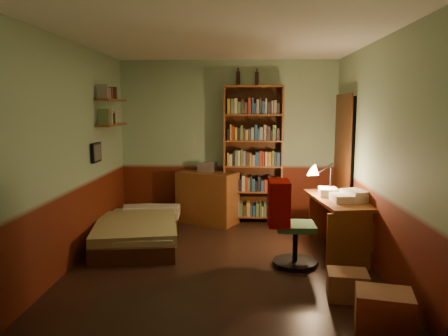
{
  "coord_description": "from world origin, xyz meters",
  "views": [
    {
      "loc": [
        0.22,
        -5.1,
        1.83
      ],
      "look_at": [
        0.0,
        0.25,
        1.1
      ],
      "focal_mm": 35.0,
      "sensor_mm": 36.0,
      "label": 1
    }
  ],
  "objects_px": {
    "office_chair": "(296,218)",
    "cardboard_box_a": "(384,311)",
    "dresser": "(207,197)",
    "desk": "(337,225)",
    "mini_stereo": "(207,166)",
    "bookshelf": "(253,155)",
    "desk_lamp": "(331,172)",
    "cardboard_box_b": "(347,285)",
    "bed": "(139,222)"
  },
  "relations": [
    {
      "from": "office_chair",
      "to": "cardboard_box_a",
      "type": "bearing_deg",
      "value": -69.72
    },
    {
      "from": "dresser",
      "to": "desk",
      "type": "relative_size",
      "value": 0.71
    },
    {
      "from": "office_chair",
      "to": "mini_stereo",
      "type": "bearing_deg",
      "value": 120.79
    },
    {
      "from": "bookshelf",
      "to": "mini_stereo",
      "type": "bearing_deg",
      "value": 176.78
    },
    {
      "from": "mini_stereo",
      "to": "desk_lamp",
      "type": "bearing_deg",
      "value": -25.34
    },
    {
      "from": "cardboard_box_a",
      "to": "cardboard_box_b",
      "type": "xyz_separation_m",
      "value": [
        -0.15,
        0.62,
        -0.04
      ]
    },
    {
      "from": "mini_stereo",
      "to": "cardboard_box_b",
      "type": "xyz_separation_m",
      "value": [
        1.59,
        -2.91,
        -0.77
      ]
    },
    {
      "from": "desk",
      "to": "office_chair",
      "type": "height_order",
      "value": "office_chair"
    },
    {
      "from": "desk_lamp",
      "to": "cardboard_box_b",
      "type": "relative_size",
      "value": 1.54
    },
    {
      "from": "bed",
      "to": "cardboard_box_b",
      "type": "relative_size",
      "value": 4.94
    },
    {
      "from": "mini_stereo",
      "to": "cardboard_box_b",
      "type": "height_order",
      "value": "mini_stereo"
    },
    {
      "from": "bed",
      "to": "desk_lamp",
      "type": "distance_m",
      "value": 2.68
    },
    {
      "from": "desk",
      "to": "cardboard_box_a",
      "type": "xyz_separation_m",
      "value": [
        -0.04,
        -2.01,
        -0.18
      ]
    },
    {
      "from": "mini_stereo",
      "to": "desk_lamp",
      "type": "relative_size",
      "value": 0.47
    },
    {
      "from": "desk",
      "to": "bed",
      "type": "bearing_deg",
      "value": 165.89
    },
    {
      "from": "bed",
      "to": "bookshelf",
      "type": "distance_m",
      "value": 2.13
    },
    {
      "from": "desk",
      "to": "bookshelf",
      "type": "bearing_deg",
      "value": 118.1
    },
    {
      "from": "office_chair",
      "to": "cardboard_box_a",
      "type": "distance_m",
      "value": 1.65
    },
    {
      "from": "bed",
      "to": "bookshelf",
      "type": "bearing_deg",
      "value": 28.3
    },
    {
      "from": "dresser",
      "to": "mini_stereo",
      "type": "relative_size",
      "value": 3.36
    },
    {
      "from": "mini_stereo",
      "to": "desk",
      "type": "distance_m",
      "value": 2.4
    },
    {
      "from": "bookshelf",
      "to": "cardboard_box_b",
      "type": "bearing_deg",
      "value": -73.61
    },
    {
      "from": "desk",
      "to": "cardboard_box_b",
      "type": "bearing_deg",
      "value": -104.86
    },
    {
      "from": "dresser",
      "to": "bookshelf",
      "type": "relative_size",
      "value": 0.42
    },
    {
      "from": "mini_stereo",
      "to": "desk",
      "type": "relative_size",
      "value": 0.21
    },
    {
      "from": "bed",
      "to": "mini_stereo",
      "type": "distance_m",
      "value": 1.59
    },
    {
      "from": "bookshelf",
      "to": "office_chair",
      "type": "xyz_separation_m",
      "value": [
        0.45,
        -1.98,
        -0.53
      ]
    },
    {
      "from": "cardboard_box_a",
      "to": "mini_stereo",
      "type": "bearing_deg",
      "value": 116.25
    },
    {
      "from": "bookshelf",
      "to": "desk_lamp",
      "type": "relative_size",
      "value": 3.74
    },
    {
      "from": "office_chair",
      "to": "desk",
      "type": "bearing_deg",
      "value": 40.67
    },
    {
      "from": "bookshelf",
      "to": "bed",
      "type": "bearing_deg",
      "value": -144.14
    },
    {
      "from": "dresser",
      "to": "cardboard_box_a",
      "type": "relative_size",
      "value": 2.05
    },
    {
      "from": "mini_stereo",
      "to": "cardboard_box_a",
      "type": "relative_size",
      "value": 0.61
    },
    {
      "from": "desk_lamp",
      "to": "cardboard_box_b",
      "type": "height_order",
      "value": "desk_lamp"
    },
    {
      "from": "desk_lamp",
      "to": "cardboard_box_b",
      "type": "xyz_separation_m",
      "value": [
        -0.14,
        -1.66,
        -0.86
      ]
    },
    {
      "from": "mini_stereo",
      "to": "desk_lamp",
      "type": "height_order",
      "value": "desk_lamp"
    },
    {
      "from": "bed",
      "to": "desk_lamp",
      "type": "xyz_separation_m",
      "value": [
        2.58,
        -0.06,
        0.72
      ]
    },
    {
      "from": "dresser",
      "to": "cardboard_box_b",
      "type": "relative_size",
      "value": 2.44
    },
    {
      "from": "bed",
      "to": "desk_lamp",
      "type": "height_order",
      "value": "desk_lamp"
    },
    {
      "from": "mini_stereo",
      "to": "office_chair",
      "type": "bearing_deg",
      "value": -49.04
    },
    {
      "from": "bed",
      "to": "cardboard_box_b",
      "type": "xyz_separation_m",
      "value": [
        2.44,
        -1.72,
        -0.14
      ]
    },
    {
      "from": "dresser",
      "to": "cardboard_box_b",
      "type": "distance_m",
      "value": 3.21
    },
    {
      "from": "mini_stereo",
      "to": "bookshelf",
      "type": "relative_size",
      "value": 0.13
    },
    {
      "from": "bed",
      "to": "desk",
      "type": "distance_m",
      "value": 2.65
    },
    {
      "from": "bed",
      "to": "desk",
      "type": "height_order",
      "value": "desk"
    },
    {
      "from": "desk_lamp",
      "to": "cardboard_box_a",
      "type": "height_order",
      "value": "desk_lamp"
    },
    {
      "from": "dresser",
      "to": "desk_lamp",
      "type": "relative_size",
      "value": 1.58
    },
    {
      "from": "desk_lamp",
      "to": "office_chair",
      "type": "relative_size",
      "value": 0.52
    },
    {
      "from": "dresser",
      "to": "cardboard_box_b",
      "type": "height_order",
      "value": "dresser"
    },
    {
      "from": "desk",
      "to": "mini_stereo",
      "type": "bearing_deg",
      "value": 132.47
    }
  ]
}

